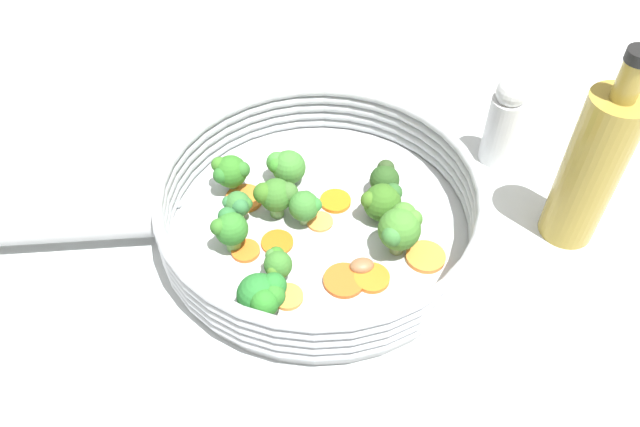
{
  "coord_description": "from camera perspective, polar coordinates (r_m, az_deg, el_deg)",
  "views": [
    {
      "loc": [
        -0.45,
        -0.01,
        0.52
      ],
      "look_at": [
        0.0,
        0.0,
        0.03
      ],
      "focal_mm": 35.0,
      "sensor_mm": 36.0,
      "label": 1
    }
  ],
  "objects": [
    {
      "name": "skillet_handle",
      "position": [
        0.71,
        -21.9,
        -1.44
      ],
      "size": [
        0.05,
        0.2,
        0.02
      ],
      "primitive_type": "cylinder",
      "rotation": [
        1.57,
        0.0,
        3.26
      ],
      "color": "#999B9E",
      "rests_on": "skillet"
    },
    {
      "name": "broccoli_floret_8",
      "position": [
        0.67,
        -4.05,
        1.68
      ],
      "size": [
        0.04,
        0.05,
        0.05
      ],
      "color": "#6E9F54",
      "rests_on": "skillet"
    },
    {
      "name": "carrot_slice_1",
      "position": [
        0.66,
        -3.93,
        -2.66
      ],
      "size": [
        0.04,
        0.04,
        0.0
      ],
      "primitive_type": "cylinder",
      "rotation": [
        0.0,
        0.0,
        4.37
      ],
      "color": "orange",
      "rests_on": "skillet"
    },
    {
      "name": "skillet_rivet_right",
      "position": [
        0.67,
        -13.3,
        -3.74
      ],
      "size": [
        0.01,
        0.01,
        0.01
      ],
      "primitive_type": "sphere",
      "color": "#B5B1B7",
      "rests_on": "skillet"
    },
    {
      "name": "carrot_slice_2",
      "position": [
        0.62,
        -2.96,
        -7.61
      ],
      "size": [
        0.04,
        0.04,
        0.0
      ],
      "primitive_type": "cylinder",
      "rotation": [
        0.0,
        0.0,
        5.0
      ],
      "color": "#F9923B",
      "rests_on": "skillet"
    },
    {
      "name": "broccoli_floret_1",
      "position": [
        0.64,
        -8.24,
        -1.33
      ],
      "size": [
        0.04,
        0.04,
        0.05
      ],
      "color": "#6BA74F",
      "rests_on": "skillet"
    },
    {
      "name": "salt_shaker",
      "position": [
        0.77,
        16.48,
        8.12
      ],
      "size": [
        0.04,
        0.04,
        0.12
      ],
      "color": "silver",
      "rests_on": "ground_plane"
    },
    {
      "name": "mushroom_piece_0",
      "position": [
        0.64,
        3.85,
        -4.78
      ],
      "size": [
        0.02,
        0.03,
        0.01
      ],
      "primitive_type": "ellipsoid",
      "rotation": [
        0.0,
        0.0,
        4.96
      ],
      "color": "brown",
      "rests_on": "skillet"
    },
    {
      "name": "broccoli_floret_3",
      "position": [
        0.7,
        5.94,
        3.29
      ],
      "size": [
        0.04,
        0.03,
        0.04
      ],
      "color": "#80B560",
      "rests_on": "skillet"
    },
    {
      "name": "skillet_rivet_left",
      "position": [
        0.71,
        -12.86,
        0.83
      ],
      "size": [
        0.01,
        0.01,
        0.01
      ],
      "primitive_type": "sphere",
      "color": "#AEB5BC",
      "rests_on": "skillet"
    },
    {
      "name": "broccoli_floret_6",
      "position": [
        0.59,
        -5.23,
        -7.48
      ],
      "size": [
        0.05,
        0.05,
        0.05
      ],
      "color": "#8AA870",
      "rests_on": "skillet"
    },
    {
      "name": "broccoli_floret_2",
      "position": [
        0.66,
        -1.39,
        0.49
      ],
      "size": [
        0.04,
        0.04,
        0.04
      ],
      "color": "#83A66C",
      "rests_on": "skillet"
    },
    {
      "name": "carrot_slice_4",
      "position": [
        0.63,
        2.22,
        -6.14
      ],
      "size": [
        0.05,
        0.05,
        0.01
      ],
      "primitive_type": "cylinder",
      "rotation": [
        0.0,
        0.0,
        3.03
      ],
      "color": "#E05B1E",
      "rests_on": "skillet"
    },
    {
      "name": "broccoli_floret_5",
      "position": [
        0.71,
        -8.22,
        3.83
      ],
      "size": [
        0.04,
        0.04,
        0.05
      ],
      "color": "#6B9251",
      "rests_on": "skillet"
    },
    {
      "name": "carrot_slice_5",
      "position": [
        0.68,
        0.28,
        -0.85
      ],
      "size": [
        0.04,
        0.04,
        0.0
      ],
      "primitive_type": "cylinder",
      "rotation": [
        0.0,
        0.0,
        5.5
      ],
      "color": "#F99141",
      "rests_on": "skillet"
    },
    {
      "name": "skillet",
      "position": [
        0.69,
        0.0,
        -1.22
      ],
      "size": [
        0.33,
        0.33,
        0.01
      ],
      "primitive_type": "cylinder",
      "color": "#B2B5B7",
      "rests_on": "ground_plane"
    },
    {
      "name": "oil_bottle",
      "position": [
        0.68,
        23.59,
        3.88
      ],
      "size": [
        0.06,
        0.06,
        0.23
      ],
      "color": "olive",
      "rests_on": "ground_plane"
    },
    {
      "name": "broccoli_floret_9",
      "position": [
        0.64,
        7.34,
        -1.29
      ],
      "size": [
        0.05,
        0.05,
        0.06
      ],
      "color": "#7E9857",
      "rests_on": "skillet"
    },
    {
      "name": "carrot_slice_8",
      "position": [
        0.71,
        -6.93,
        1.39
      ],
      "size": [
        0.04,
        0.04,
        0.0
      ],
      "primitive_type": "cylinder",
      "rotation": [
        0.0,
        0.0,
        1.54
      ],
      "color": "orange",
      "rests_on": "skillet"
    },
    {
      "name": "carrot_slice_3",
      "position": [
        0.66,
        -6.82,
        -3.4
      ],
      "size": [
        0.04,
        0.04,
        0.0
      ],
      "primitive_type": "cylinder",
      "rotation": [
        0.0,
        0.0,
        2.6
      ],
      "color": "orange",
      "rests_on": "skillet"
    },
    {
      "name": "broccoli_floret_7",
      "position": [
        0.71,
        -3.17,
        4.32
      ],
      "size": [
        0.04,
        0.05,
        0.04
      ],
      "color": "#799C4F",
      "rests_on": "skillet"
    },
    {
      "name": "carrot_slice_0",
      "position": [
        0.7,
        1.42,
        1.14
      ],
      "size": [
        0.05,
        0.05,
        0.0
      ],
      "primitive_type": "cylinder",
      "rotation": [
        0.0,
        0.0,
        5.63
      ],
      "color": "orange",
      "rests_on": "skillet"
    },
    {
      "name": "broccoli_floret_0",
      "position": [
        0.67,
        -7.47,
        0.86
      ],
      "size": [
        0.03,
        0.03,
        0.04
      ],
      "color": "#7EA655",
      "rests_on": "skillet"
    },
    {
      "name": "carrot_slice_7",
      "position": [
        0.64,
        4.76,
        -5.89
      ],
      "size": [
        0.04,
        0.04,
        0.01
      ],
      "primitive_type": "cylinder",
      "rotation": [
        0.0,
        0.0,
        1.53
      ],
      "color": "orange",
      "rests_on": "skillet"
    },
    {
      "name": "broccoli_floret_4",
      "position": [
        0.62,
        -3.95,
        -4.57
      ],
      "size": [
        0.03,
        0.03,
        0.04
      ],
      "color": "#7DA960",
      "rests_on": "skillet"
    },
    {
      "name": "skillet_rim_wall",
      "position": [
        0.66,
        0.0,
        0.87
      ],
      "size": [
        0.35,
        0.35,
        0.06
      ],
      "color": "#B1B6BD",
      "rests_on": "skillet"
    },
    {
      "name": "carrot_slice_6",
      "position": [
        0.66,
        9.63,
        -3.93
      ],
      "size": [
        0.05,
        0.05,
        0.01
      ],
      "primitive_type": "cylinder",
      "rotation": [
        0.0,
        0.0,
        6.18
      ],
      "color": "orange",
      "rests_on": "skillet"
    },
    {
      "name": "ground_plane",
      "position": [
        0.69,
        0.0,
        -1.58
      ],
      "size": [
        4.0,
        4.0,
        0.0
      ],
      "primitive_type": "plane",
      "color": "#B7BEBF"
    },
    {
      "name": "broccoli_floret_10",
      "position": [
        0.67,
        5.71,
        1.1
      ],
      "size": [
        0.04,
        0.05,
        0.04
      ],
      "color": "#8BA85C",
      "rests_on": "skillet"
    }
  ]
}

